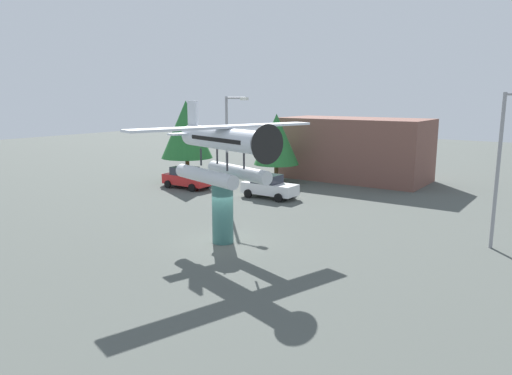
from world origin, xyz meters
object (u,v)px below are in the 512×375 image
car_near_red (187,178)px  display_pedestal (223,212)px  car_mid_white (269,186)px  storefront_building (354,149)px  tree_west (186,129)px  streetlight_primary (229,143)px  tree_east (276,139)px  streetlight_secondary (503,160)px  floatplane_monument (223,148)px

car_near_red → display_pedestal: bearing=-39.9°
car_mid_white → storefront_building: (1.75, 11.34, 1.90)m
tree_west → car_near_red: bearing=-48.5°
streetlight_primary → tree_west: (-8.98, 5.34, 0.27)m
tree_east → tree_west: bearing=-152.2°
streetlight_secondary → tree_east: (-18.76, 8.95, -0.61)m
streetlight_secondary → tree_east: bearing=154.5°
streetlight_primary → storefront_building: 15.36m
car_mid_white → tree_east: tree_east is taller
display_pedestal → storefront_building: bearing=96.3°
tree_west → floatplane_monument: bearing=-41.1°
car_mid_white → storefront_building: storefront_building is taller
floatplane_monument → tree_east: floatplane_monument is taller
car_mid_white → streetlight_primary: size_ratio=0.56×
floatplane_monument → streetlight_primary: streetlight_primary is taller
display_pedestal → storefront_building: (-2.44, 22.00, 1.15)m
car_near_red → tree_east: size_ratio=0.69×
floatplane_monument → car_mid_white: floatplane_monument is taller
floatplane_monument → tree_east: size_ratio=1.70×
car_near_red → tree_west: size_ratio=0.59×
display_pedestal → car_near_red: size_ratio=0.78×
display_pedestal → streetlight_primary: 8.98m
tree_west → display_pedestal: bearing=-41.3°
floatplane_monument → car_near_red: size_ratio=2.44×
car_mid_white → streetlight_secondary: size_ratio=0.55×
display_pedestal → tree_west: (-13.98, 12.28, 3.01)m
car_mid_white → tree_west: tree_west is taller
floatplane_monument → streetlight_primary: size_ratio=1.37×
storefront_building → streetlight_primary: bearing=-99.6°
floatplane_monument → streetlight_primary: bearing=143.5°
tree_west → tree_east: (7.02, 3.70, -0.78)m
car_mid_white → streetlight_primary: 5.17m
display_pedestal → floatplane_monument: floatplane_monument is taller
floatplane_monument → streetlight_secondary: 13.65m
tree_west → storefront_building: bearing=40.1°
tree_east → display_pedestal: bearing=-66.5°
car_mid_white → streetlight_secondary: 16.79m
floatplane_monument → display_pedestal: bearing=180.0°
tree_east → streetlight_primary: bearing=-77.8°
display_pedestal → streetlight_primary: bearing=125.8°
display_pedestal → storefront_building: size_ratio=0.25×
streetlight_secondary → tree_west: 26.31m
floatplane_monument → streetlight_secondary: bearing=48.3°
floatplane_monument → streetlight_secondary: size_ratio=1.33×
streetlight_secondary → car_near_red: bearing=173.0°
car_mid_white → tree_east: (-2.77, 5.32, 2.99)m
streetlight_primary → tree_east: 9.26m
display_pedestal → car_near_red: 15.53m
tree_east → floatplane_monument: bearing=-66.2°
floatplane_monument → tree_west: bearing=156.0°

